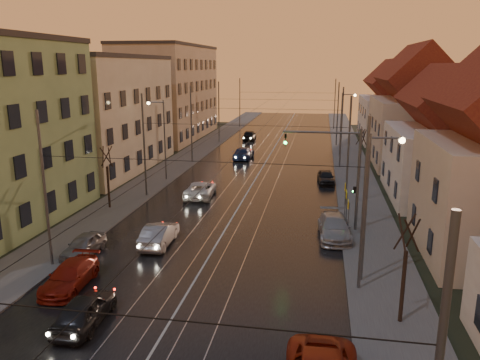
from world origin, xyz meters
The scene contains 38 objects.
road centered at (0.00, 40.00, 0.02)m, with size 16.00×120.00×0.04m, color black.
sidewalk_left centered at (-10.00, 40.00, 0.07)m, with size 4.00×120.00×0.15m, color #4C4C4C.
sidewalk_right centered at (10.00, 40.00, 0.07)m, with size 4.00×120.00×0.15m, color #4C4C4C.
tram_rail_0 centered at (-2.20, 40.00, 0.06)m, with size 0.06×120.00×0.03m, color gray.
tram_rail_1 centered at (-0.77, 40.00, 0.06)m, with size 0.06×120.00×0.03m, color gray.
tram_rail_2 centered at (0.77, 40.00, 0.06)m, with size 0.06×120.00×0.03m, color gray.
tram_rail_3 centered at (2.20, 40.00, 0.06)m, with size 0.06×120.00×0.03m, color gray.
apartment_left_2 centered at (-17.50, 34.00, 6.00)m, with size 10.00×20.00×12.00m, color #B7AB8D.
apartment_left_3 centered at (-17.50, 58.00, 7.00)m, with size 10.00×24.00×14.00m, color tan.
house_right_2 centered at (17.00, 28.00, 4.64)m, with size 9.18×12.24×9.20m.
house_right_3 centered at (17.00, 43.00, 5.80)m, with size 9.18×14.28×11.50m.
house_right_4 centered at (17.00, 61.00, 5.05)m, with size 9.18×16.32×10.00m.
catenary_pole_l_1 centered at (-8.60, 9.00, 4.50)m, with size 0.16×0.16×9.00m, color #595B60.
catenary_pole_r_1 centered at (8.60, 9.00, 4.50)m, with size 0.16×0.16×9.00m, color #595B60.
catenary_pole_l_2 centered at (-8.60, 24.00, 4.50)m, with size 0.16×0.16×9.00m, color #595B60.
catenary_pole_r_2 centered at (8.60, 24.00, 4.50)m, with size 0.16×0.16×9.00m, color #595B60.
catenary_pole_l_3 centered at (-8.60, 39.00, 4.50)m, with size 0.16×0.16×9.00m, color #595B60.
catenary_pole_r_3 centered at (8.60, 39.00, 4.50)m, with size 0.16×0.16×9.00m, color #595B60.
catenary_pole_l_4 centered at (-8.60, 54.00, 4.50)m, with size 0.16×0.16×9.00m, color #595B60.
catenary_pole_r_4 centered at (8.60, 54.00, 4.50)m, with size 0.16×0.16×9.00m, color #595B60.
catenary_pole_l_5 centered at (-8.60, 72.00, 4.50)m, with size 0.16×0.16×9.00m, color #595B60.
catenary_pole_r_5 centered at (8.60, 72.00, 4.50)m, with size 0.16×0.16×9.00m, color #595B60.
street_lamp_1 centered at (9.10, 10.00, 4.89)m, with size 1.75×0.32×8.00m.
street_lamp_2 centered at (-9.10, 30.00, 4.89)m, with size 1.75×0.32×8.00m.
street_lamp_3 centered at (9.10, 46.00, 4.89)m, with size 1.75×0.32×8.00m.
traffic_light_mast centered at (7.99, 18.00, 4.60)m, with size 5.30×0.32×7.20m.
bare_tree_0 centered at (-10.20, 20.00, 2.49)m, with size 1.09×1.09×5.11m.
bare_tree_1 centered at (10.20, 6.00, 2.49)m, with size 1.09×1.09×5.11m.
bare_tree_2 centered at (10.40, 34.00, 2.49)m, with size 1.09×1.09×5.11m.
driving_car_0 centered at (-3.67, 3.55, 0.70)m, with size 1.66×4.12×1.40m, color black.
driving_car_1 centered at (-3.62, 13.26, 0.72)m, with size 1.53×4.40×1.45m, color gray.
driving_car_2 centered at (-3.86, 24.68, 0.69)m, with size 2.29×4.96×1.38m, color silver.
driving_car_3 centered at (-2.93, 42.21, 0.74)m, with size 2.09×5.13×1.49m, color #19264B.
driving_car_4 centered at (-4.48, 57.13, 0.78)m, with size 1.85×4.59×1.56m, color black.
parked_left_2 centered at (-6.20, 6.77, 0.64)m, with size 1.79×4.41×1.28m, color maroon.
parked_left_3 centered at (-7.60, 10.86, 0.63)m, with size 1.50×3.72×1.27m, color gray.
parked_right_1 centered at (7.53, 16.52, 0.74)m, with size 2.06×5.08×1.47m, color #A5A6AB.
parked_right_2 centered at (7.04, 31.48, 0.64)m, with size 1.52×3.78×1.29m, color black.
Camera 1 is at (6.36, -13.79, 11.29)m, focal length 35.00 mm.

